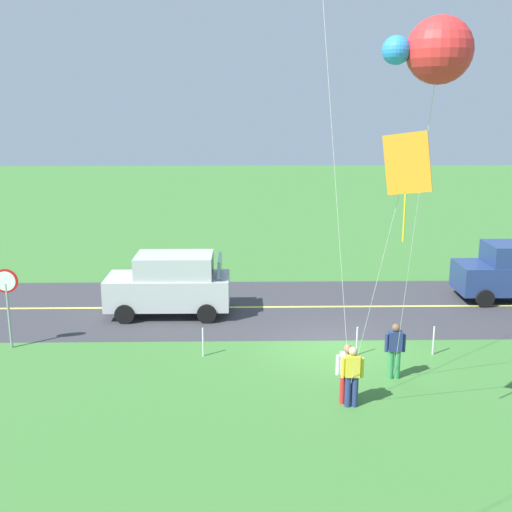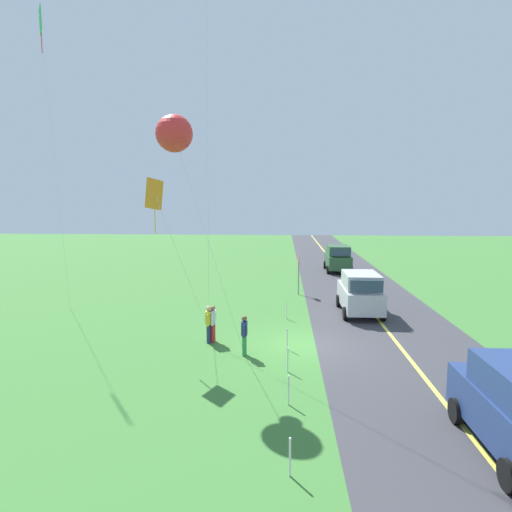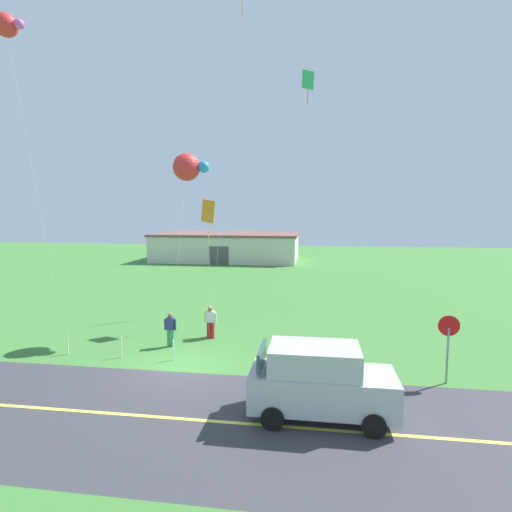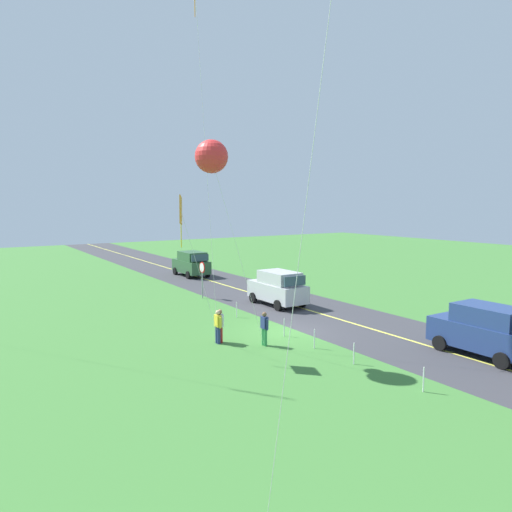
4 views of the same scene
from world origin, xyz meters
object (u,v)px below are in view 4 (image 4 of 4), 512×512
car_suv_foreground (278,288)px  person_child_watcher (218,326)px  car_parked_east_far (191,263)px  stop_sign (202,273)px  kite_red_low (211,157)px  person_adult_near (264,327)px  kite_blue_mid (181,213)px  car_parked_west_near (485,330)px  person_adult_companion (220,325)px

car_suv_foreground → person_child_watcher: (-5.37, 7.30, -0.29)m
car_parked_east_far → stop_sign: bearing=159.1°
car_parked_east_far → kite_red_low: size_ratio=0.48×
person_adult_near → person_child_watcher: 2.22m
person_adult_near → kite_blue_mid: kite_blue_mid is taller
kite_blue_mid → car_parked_west_near: bearing=-123.9°
person_child_watcher → kite_blue_mid: kite_blue_mid is taller
person_adult_companion → person_child_watcher: same height
stop_sign → kite_blue_mid: 13.02m
person_adult_companion → car_parked_east_far: bearing=95.7°
stop_sign → person_adult_companion: 10.73m
stop_sign → person_child_watcher: size_ratio=1.60×
kite_red_low → kite_blue_mid: 2.68m
car_suv_foreground → person_child_watcher: 9.07m
car_suv_foreground → person_adult_near: bearing=140.5°
kite_blue_mid → person_adult_near: bearing=-103.8°
car_parked_east_far → kite_red_low: (-21.04, 8.81, 7.40)m
car_parked_east_far → person_adult_near: 22.08m
car_parked_west_near → kite_blue_mid: 14.05m
kite_blue_mid → car_parked_east_far: bearing=-25.9°
stop_sign → person_adult_near: (-11.50, 2.48, -0.94)m
kite_red_low → stop_sign: bearing=-24.2°
car_suv_foreground → stop_sign: (4.66, 3.15, 0.65)m
stop_sign → car_parked_east_far: bearing=-20.9°
stop_sign → kite_red_low: (-11.35, 5.11, 6.75)m
person_adult_companion → car_suv_foreground: bearing=63.6°
car_suv_foreground → car_parked_east_far: same height
person_child_watcher → kite_blue_mid: (-0.56, 2.01, 5.34)m
car_parked_west_near → kite_red_low: bearing=56.4°
kite_red_low → kite_blue_mid: (0.76, 1.05, -2.35)m
car_suv_foreground → stop_sign: 5.66m
car_parked_east_far → kite_blue_mid: kite_blue_mid is taller
car_parked_east_far → person_child_watcher: (-19.72, 7.85, -0.29)m
car_parked_east_far → kite_blue_mid: size_ratio=0.63×
stop_sign → kite_red_low: size_ratio=0.28×
car_parked_east_far → stop_sign: stop_sign is taller
person_adult_companion → person_adult_near: bearing=-19.5°
car_parked_east_far → car_parked_west_near: 27.61m
stop_sign → person_adult_companion: size_ratio=1.60×
stop_sign → kite_red_low: bearing=155.8°
car_suv_foreground → kite_red_low: bearing=129.0°
stop_sign → person_child_watcher: bearing=157.5°
car_parked_east_far → kite_red_low: 23.98m
stop_sign → person_adult_near: 11.80m
person_adult_companion → kite_red_low: kite_red_low is taller
stop_sign → person_child_watcher: stop_sign is taller
kite_blue_mid → stop_sign: bearing=-30.2°
person_child_watcher → kite_blue_mid: size_ratio=0.23×
person_child_watcher → kite_red_low: size_ratio=0.17×
car_suv_foreground → person_adult_companion: bearing=126.5°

